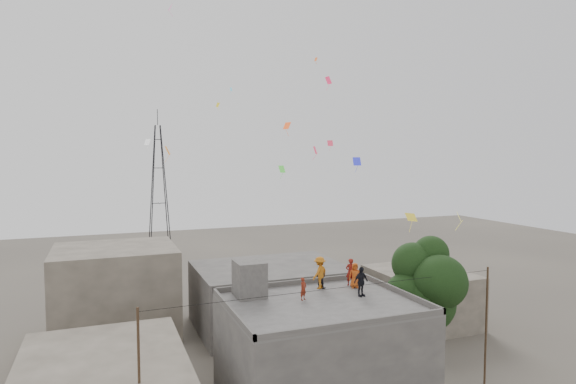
# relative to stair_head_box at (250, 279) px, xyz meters

# --- Properties ---
(main_building) EXTENTS (10.00, 8.00, 6.10)m
(main_building) POSITION_rel_stair_head_box_xyz_m (3.20, -2.60, -4.05)
(main_building) COLOR #484644
(main_building) RESTS_ON ground
(parapet) EXTENTS (10.00, 8.00, 0.30)m
(parapet) POSITION_rel_stair_head_box_xyz_m (3.20, -2.60, -0.85)
(parapet) COLOR #484644
(parapet) RESTS_ON main_building
(stair_head_box) EXTENTS (1.60, 1.80, 2.00)m
(stair_head_box) POSITION_rel_stair_head_box_xyz_m (0.00, 0.00, 0.00)
(stair_head_box) COLOR #484644
(stair_head_box) RESTS_ON main_building
(neighbor_north) EXTENTS (12.00, 9.00, 5.00)m
(neighbor_north) POSITION_rel_stair_head_box_xyz_m (5.20, 11.40, -4.60)
(neighbor_north) COLOR #484644
(neighbor_north) RESTS_ON ground
(neighbor_northwest) EXTENTS (9.00, 8.00, 7.00)m
(neighbor_northwest) POSITION_rel_stair_head_box_xyz_m (-6.80, 13.40, -3.60)
(neighbor_northwest) COLOR #595146
(neighbor_northwest) RESTS_ON ground
(neighbor_east) EXTENTS (7.00, 8.00, 4.40)m
(neighbor_east) POSITION_rel_stair_head_box_xyz_m (17.20, 7.40, -4.90)
(neighbor_east) COLOR #595146
(neighbor_east) RESTS_ON ground
(tree) EXTENTS (4.90, 4.60, 9.10)m
(tree) POSITION_rel_stair_head_box_xyz_m (10.57, -2.00, -1.00)
(tree) COLOR black
(tree) RESTS_ON ground
(utility_line) EXTENTS (20.12, 0.62, 7.40)m
(utility_line) POSITION_rel_stair_head_box_xyz_m (3.70, -3.85, -3.27)
(utility_line) COLOR black
(utility_line) RESTS_ON ground
(transmission_tower) EXTENTS (2.97, 2.97, 20.01)m
(transmission_tower) POSITION_rel_stair_head_box_xyz_m (-0.80, 37.40, 1.97)
(transmission_tower) COLOR black
(transmission_tower) RESTS_ON ground
(person_red_adult) EXTENTS (0.63, 0.44, 1.66)m
(person_red_adult) POSITION_rel_stair_head_box_xyz_m (6.42, 0.02, -0.17)
(person_red_adult) COLOR maroon
(person_red_adult) RESTS_ON main_building
(person_orange_child) EXTENTS (0.84, 0.68, 1.50)m
(person_orange_child) POSITION_rel_stair_head_box_xyz_m (6.40, -0.59, -0.25)
(person_orange_child) COLOR #C04C16
(person_orange_child) RESTS_ON main_building
(person_dark_child) EXTENTS (0.82, 0.82, 1.34)m
(person_dark_child) POSITION_rel_stair_head_box_xyz_m (4.46, 0.12, -0.33)
(person_dark_child) COLOR black
(person_dark_child) RESTS_ON main_building
(person_dark_adult) EXTENTS (1.04, 0.61, 1.67)m
(person_dark_adult) POSITION_rel_stair_head_box_xyz_m (5.84, -2.27, -0.17)
(person_dark_adult) COLOR black
(person_dark_adult) RESTS_ON main_building
(person_orange_adult) EXTENTS (1.42, 1.25, 1.91)m
(person_orange_adult) POSITION_rel_stair_head_box_xyz_m (4.38, 0.05, -0.04)
(person_orange_adult) COLOR #BE6915
(person_orange_adult) RESTS_ON main_building
(person_red_child) EXTENTS (0.54, 0.48, 1.24)m
(person_red_child) POSITION_rel_stair_head_box_xyz_m (2.55, -1.74, -0.38)
(person_red_child) COLOR maroon
(person_red_child) RESTS_ON main_building
(kites) EXTENTS (16.64, 20.28, 12.79)m
(kites) POSITION_rel_stair_head_box_xyz_m (4.86, 3.08, 7.73)
(kites) COLOR orange
(kites) RESTS_ON ground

